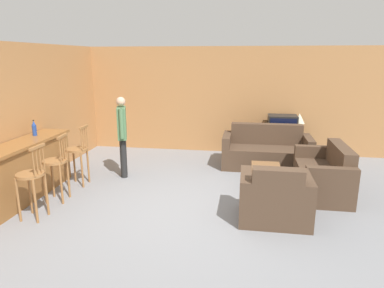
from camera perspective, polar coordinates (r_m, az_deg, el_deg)
ground_plane at (r=5.48m, az=-0.47°, el=-11.05°), size 24.00×24.00×0.00m
wall_back at (r=8.61m, az=3.53°, el=7.30°), size 9.40×0.08×2.60m
wall_left at (r=7.44m, az=-23.60°, el=5.03°), size 0.08×8.62×2.60m
bar_counter at (r=6.43m, az=-26.21°, el=-3.98°), size 0.55×2.22×0.98m
bar_chair_near at (r=5.54m, az=-25.17°, el=-5.48°), size 0.40×0.40×1.13m
bar_chair_mid at (r=6.07m, az=-21.70°, el=-3.46°), size 0.43×0.43×1.13m
bar_chair_far at (r=6.69m, az=-18.50°, el=-1.57°), size 0.41×0.41×1.13m
couch_far at (r=7.63m, az=12.25°, el=-1.36°), size 1.88×0.85×0.91m
armchair_near at (r=5.19m, az=13.62°, el=-9.02°), size 1.01×0.81×0.89m
loveseat_right at (r=6.47m, az=21.17°, el=-4.93°), size 0.78×1.50×0.87m
coffee_table at (r=6.37m, az=12.30°, el=-4.62°), size 0.53×1.02×0.37m
tv_unit at (r=8.42m, az=14.57°, el=-0.37°), size 1.05×0.49×0.56m
tv at (r=8.31m, az=14.80°, el=3.05°), size 0.66×0.48×0.47m
bottle at (r=6.75m, az=-24.80°, el=2.37°), size 0.08×0.08×0.28m
table_lamp at (r=8.33m, az=17.45°, el=3.97°), size 0.25×0.25×0.53m
person_by_window at (r=6.87m, az=-11.55°, el=1.93°), size 0.29×0.51×1.61m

